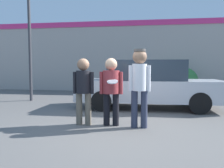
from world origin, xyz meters
name	(u,v)px	position (x,y,z in m)	size (l,w,h in m)	color
ground_plane	(117,127)	(0.00, 0.00, 0.00)	(56.00, 56.00, 0.00)	#5B5956
storefront_building	(133,56)	(0.00, 7.78, 2.06)	(24.00, 0.22, 4.06)	#B2A89E
person_left	(83,86)	(-0.82, 0.08, 0.93)	(0.51, 0.34, 1.59)	#665B4C
person_middle_with_frisbee	(111,86)	(-0.16, 0.11, 0.95)	(0.55, 0.58, 1.59)	black
person_right	(139,80)	(0.50, 0.01, 1.08)	(0.49, 0.32, 1.79)	#2D3347
parked_car_near	(148,85)	(0.75, 2.52, 0.80)	(4.74, 1.78, 1.62)	#B7BABF
street_lamp	(34,24)	(-3.82, 3.55, 3.16)	(1.19, 0.35, 5.09)	#38383D
shrub	(184,81)	(2.73, 6.90, 0.69)	(1.38, 1.38, 1.38)	#387A3D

